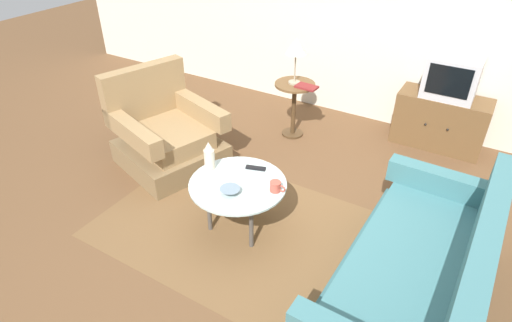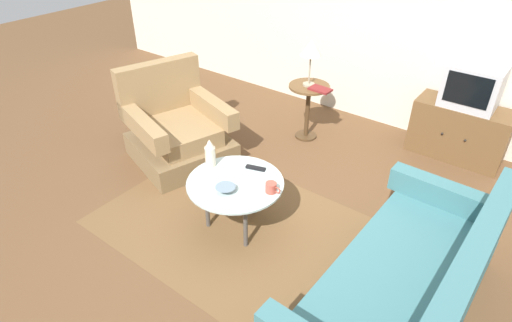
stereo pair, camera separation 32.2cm
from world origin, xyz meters
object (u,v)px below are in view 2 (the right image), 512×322
(side_table, at_px, (308,101))
(table_lamp, at_px, (311,49))
(coffee_table, at_px, (235,186))
(bowl, at_px, (226,189))
(mug, at_px, (271,188))
(television, at_px, (473,86))
(vase, at_px, (210,153))
(tv_stand, at_px, (459,131))
(tv_remote_dark, at_px, (256,168))
(book, at_px, (320,89))
(couch, at_px, (402,291))
(armchair, at_px, (177,131))

(side_table, distance_m, table_lamp, 0.58)
(coffee_table, xyz_separation_m, table_lamp, (-0.35, 1.68, 0.61))
(table_lamp, distance_m, bowl, 1.94)
(coffee_table, distance_m, mug, 0.33)
(television, height_order, vase, television)
(bowl, bearing_deg, tv_stand, 65.59)
(vase, height_order, tv_remote_dark, vase)
(television, height_order, table_lamp, table_lamp)
(vase, distance_m, book, 1.59)
(television, xyz_separation_m, bowl, (-1.11, -2.46, -0.30))
(vase, distance_m, tv_remote_dark, 0.40)
(coffee_table, height_order, tv_remote_dark, tv_remote_dark)
(tv_stand, height_order, book, book)
(side_table, height_order, bowl, side_table)
(tv_stand, relative_size, table_lamp, 1.88)
(table_lamp, height_order, mug, table_lamp)
(couch, height_order, tv_remote_dark, couch)
(book, bearing_deg, tv_stand, 29.71)
(coffee_table, height_order, side_table, side_table)
(couch, relative_size, table_lamp, 3.75)
(book, bearing_deg, mug, -69.49)
(bowl, bearing_deg, mug, 37.38)
(mug, height_order, book, book)
(couch, height_order, vase, couch)
(couch, bearing_deg, television, 8.71)
(television, bearing_deg, coffee_table, -116.13)
(armchair, relative_size, tv_stand, 1.23)
(armchair, distance_m, mug, 1.59)
(armchair, xyz_separation_m, couch, (2.66, -0.57, -0.03))
(tv_stand, bearing_deg, couch, -82.54)
(couch, bearing_deg, bowl, 94.63)
(television, xyz_separation_m, mug, (-0.83, -2.25, -0.29))
(tv_stand, bearing_deg, bowl, -114.41)
(couch, bearing_deg, vase, 87.21)
(mug, distance_m, bowl, 0.35)
(tv_stand, relative_size, tv_remote_dark, 5.41)
(tv_stand, bearing_deg, television, 90.00)
(coffee_table, relative_size, mug, 5.96)
(table_lamp, relative_size, bowl, 3.14)
(armchair, height_order, mug, armchair)
(coffee_table, relative_size, vase, 3.11)
(side_table, distance_m, vase, 1.63)
(television, distance_m, tv_remote_dark, 2.37)
(vase, distance_m, mug, 0.63)
(mug, bearing_deg, coffee_table, -167.38)
(side_table, relative_size, mug, 4.84)
(tv_stand, xyz_separation_m, vase, (-1.45, -2.24, 0.30))
(vase, xyz_separation_m, tv_remote_dark, (0.34, 0.18, -0.11))
(coffee_table, bearing_deg, bowl, -80.01)
(side_table, height_order, book, book)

